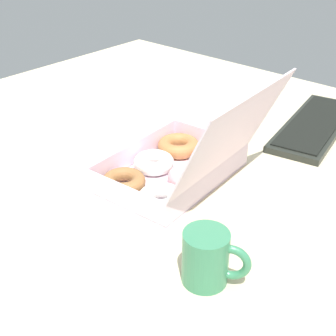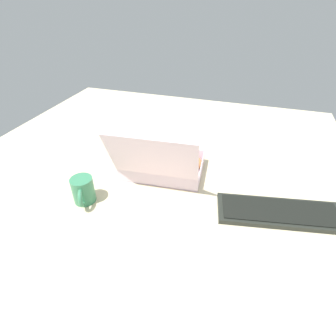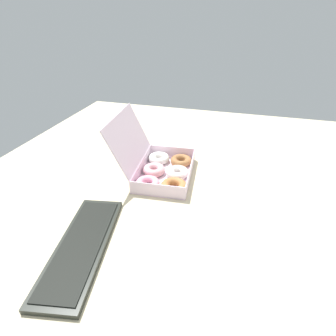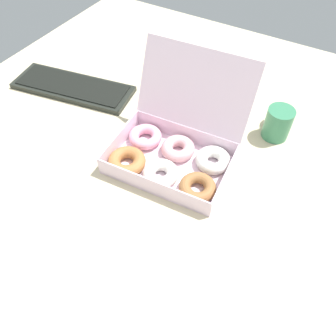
# 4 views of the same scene
# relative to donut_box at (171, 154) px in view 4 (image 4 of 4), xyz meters

# --- Properties ---
(ground_plane) EXTENTS (1.80, 1.80, 0.02)m
(ground_plane) POSITION_rel_donut_box_xyz_m (0.06, -0.05, -0.04)
(ground_plane) COLOR beige
(donut_box) EXTENTS (0.37, 0.36, 0.27)m
(donut_box) POSITION_rel_donut_box_xyz_m (0.00, 0.00, 0.00)
(donut_box) COLOR white
(donut_box) RESTS_ON ground_plane
(keyboard) EXTENTS (0.46, 0.22, 0.02)m
(keyboard) POSITION_rel_donut_box_xyz_m (-0.48, 0.12, -0.02)
(keyboard) COLOR #232722
(keyboard) RESTS_ON ground_plane
(coffee_mug) EXTENTS (0.08, 0.12, 0.10)m
(coffee_mug) POSITION_rel_donut_box_xyz_m (0.23, 0.26, 0.02)
(coffee_mug) COLOR #39825A
(coffee_mug) RESTS_ON ground_plane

